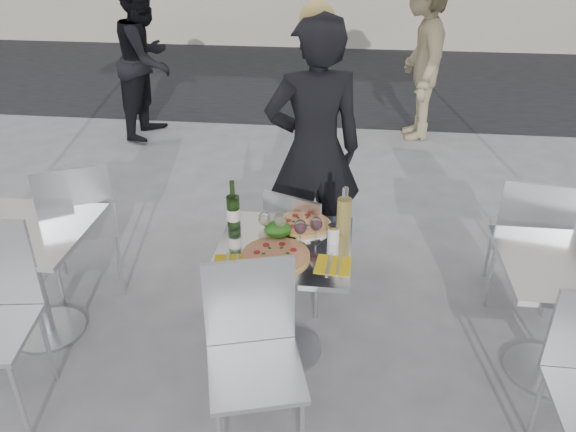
# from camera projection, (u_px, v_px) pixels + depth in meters

# --- Properties ---
(ground) EXTENTS (80.00, 80.00, 0.00)m
(ground) POSITION_uv_depth(u_px,v_px,m) (285.00, 351.00, 3.40)
(ground) COLOR slate
(street_asphalt) EXTENTS (24.00, 5.00, 0.00)m
(street_asphalt) POSITION_uv_depth(u_px,v_px,m) (334.00, 75.00, 9.06)
(street_asphalt) COLOR black
(street_asphalt) RESTS_ON ground
(main_table) EXTENTS (0.72, 0.72, 0.75)m
(main_table) POSITION_uv_depth(u_px,v_px,m) (285.00, 277.00, 3.14)
(main_table) COLOR #B7BABF
(main_table) RESTS_ON ground
(side_table_left) EXTENTS (0.72, 0.72, 0.75)m
(side_table_left) POSITION_uv_depth(u_px,v_px,m) (32.00, 260.00, 3.29)
(side_table_left) COLOR #B7BABF
(side_table_left) RESTS_ON ground
(side_table_right) EXTENTS (0.72, 0.72, 0.75)m
(side_table_right) POSITION_uv_depth(u_px,v_px,m) (564.00, 297.00, 2.98)
(side_table_right) COLOR #B7BABF
(side_table_right) RESTS_ON ground
(chair_far) EXTENTS (0.51, 0.52, 0.85)m
(chair_far) POSITION_uv_depth(u_px,v_px,m) (299.00, 240.00, 3.56)
(chair_far) COLOR silver
(chair_far) RESTS_ON ground
(chair_near) EXTENTS (0.54, 0.55, 0.95)m
(chair_near) POSITION_uv_depth(u_px,v_px,m) (253.00, 344.00, 2.62)
(chair_near) COLOR silver
(chair_near) RESTS_ON ground
(side_chair_lfar) EXTENTS (0.60, 0.61, 0.99)m
(side_chair_lfar) POSITION_uv_depth(u_px,v_px,m) (80.00, 219.00, 3.64)
(side_chair_lfar) COLOR silver
(side_chair_lfar) RESTS_ON ground
(side_chair_rfar) EXTENTS (0.50, 0.51, 0.94)m
(side_chair_rfar) POSITION_uv_depth(u_px,v_px,m) (529.00, 232.00, 3.54)
(side_chair_rfar) COLOR silver
(side_chair_rfar) RESTS_ON ground
(woman_diner) EXTENTS (0.76, 0.61, 1.83)m
(woman_diner) POSITION_uv_depth(u_px,v_px,m) (314.00, 152.00, 3.78)
(woman_diner) COLOR black
(woman_diner) RESTS_ON ground
(pedestrian_a) EXTENTS (0.74, 0.91, 1.73)m
(pedestrian_a) POSITION_uv_depth(u_px,v_px,m) (146.00, 60.00, 6.29)
(pedestrian_a) COLOR black
(pedestrian_a) RESTS_ON ground
(pedestrian_b) EXTENTS (0.75, 1.24, 1.87)m
(pedestrian_b) POSITION_uv_depth(u_px,v_px,m) (420.00, 56.00, 6.18)
(pedestrian_b) COLOR #8C7C5A
(pedestrian_b) RESTS_ON ground
(pizza_near) EXTENTS (0.36, 0.36, 0.02)m
(pizza_near) POSITION_uv_depth(u_px,v_px,m) (276.00, 255.00, 2.93)
(pizza_near) COLOR tan
(pizza_near) RESTS_ON main_table
(pizza_far) EXTENTS (0.34, 0.34, 0.03)m
(pizza_far) POSITION_uv_depth(u_px,v_px,m) (303.00, 224.00, 3.21)
(pizza_far) COLOR white
(pizza_far) RESTS_ON main_table
(salad_plate) EXTENTS (0.22, 0.22, 0.09)m
(salad_plate) POSITION_uv_depth(u_px,v_px,m) (278.00, 231.00, 3.11)
(salad_plate) COLOR white
(salad_plate) RESTS_ON main_table
(wine_bottle) EXTENTS (0.07, 0.08, 0.29)m
(wine_bottle) POSITION_uv_depth(u_px,v_px,m) (233.00, 210.00, 3.15)
(wine_bottle) COLOR #2A4F1D
(wine_bottle) RESTS_ON main_table
(carafe) EXTENTS (0.08, 0.08, 0.29)m
(carafe) POSITION_uv_depth(u_px,v_px,m) (344.00, 216.00, 3.09)
(carafe) COLOR #D4B95A
(carafe) RESTS_ON main_table
(sugar_shaker) EXTENTS (0.06, 0.06, 0.11)m
(sugar_shaker) POSITION_uv_depth(u_px,v_px,m) (333.00, 234.00, 3.04)
(sugar_shaker) COLOR white
(sugar_shaker) RESTS_ON main_table
(wineglass_white_a) EXTENTS (0.07, 0.07, 0.16)m
(wineglass_white_a) POSITION_uv_depth(u_px,v_px,m) (264.00, 220.00, 3.06)
(wineglass_white_a) COLOR white
(wineglass_white_a) RESTS_ON main_table
(wineglass_white_b) EXTENTS (0.07, 0.07, 0.16)m
(wineglass_white_b) POSITION_uv_depth(u_px,v_px,m) (280.00, 221.00, 3.06)
(wineglass_white_b) COLOR white
(wineglass_white_b) RESTS_ON main_table
(wineglass_red_a) EXTENTS (0.07, 0.07, 0.16)m
(wineglass_red_a) POSITION_uv_depth(u_px,v_px,m) (300.00, 228.00, 2.99)
(wineglass_red_a) COLOR white
(wineglass_red_a) RESTS_ON main_table
(wineglass_red_b) EXTENTS (0.07, 0.07, 0.16)m
(wineglass_red_b) POSITION_uv_depth(u_px,v_px,m) (316.00, 225.00, 3.01)
(wineglass_red_b) COLOR white
(wineglass_red_b) RESTS_ON main_table
(napkin_left) EXTENTS (0.21, 0.21, 0.01)m
(napkin_left) POSITION_uv_depth(u_px,v_px,m) (231.00, 264.00, 2.88)
(napkin_left) COLOR gold
(napkin_left) RESTS_ON main_table
(napkin_right) EXTENTS (0.19, 0.20, 0.01)m
(napkin_right) POSITION_uv_depth(u_px,v_px,m) (333.00, 265.00, 2.86)
(napkin_right) COLOR gold
(napkin_right) RESTS_ON main_table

